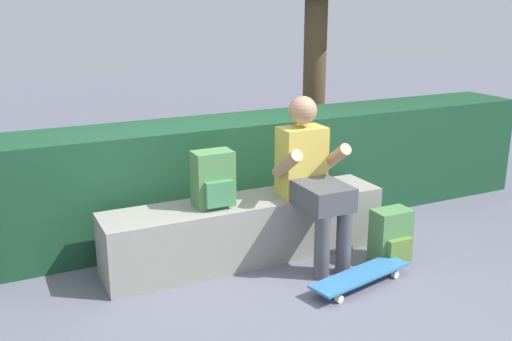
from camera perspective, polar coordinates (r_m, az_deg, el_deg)
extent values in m
plane|color=slate|center=(4.14, 1.37, -10.61)|extent=(24.00, 24.00, 0.00)
cube|color=gray|center=(4.36, -0.94, -5.80)|extent=(2.15, 0.44, 0.47)
cube|color=gold|center=(4.33, 4.50, 0.90)|extent=(0.34, 0.22, 0.52)
sphere|color=tan|center=(4.25, 4.61, 5.91)|extent=(0.21, 0.21, 0.21)
cube|color=#4C4C51|center=(4.13, 6.60, -2.47)|extent=(0.32, 0.40, 0.17)
cylinder|color=#4C4C51|center=(4.09, 6.51, -7.49)|extent=(0.11, 0.11, 0.47)
cylinder|color=#4C4C51|center=(4.18, 8.62, -7.02)|extent=(0.11, 0.11, 0.47)
cylinder|color=tan|center=(4.11, 3.08, 0.65)|extent=(0.09, 0.33, 0.27)
cylinder|color=tan|center=(4.31, 7.74, 1.27)|extent=(0.09, 0.33, 0.27)
cube|color=teal|center=(4.08, 10.22, -10.06)|extent=(0.82, 0.37, 0.02)
cylinder|color=silver|center=(4.34, 11.95, -9.27)|extent=(0.06, 0.04, 0.05)
cylinder|color=silver|center=(4.26, 13.51, -9.91)|extent=(0.06, 0.04, 0.05)
cylinder|color=silver|center=(3.97, 6.60, -11.59)|extent=(0.06, 0.04, 0.05)
cylinder|color=silver|center=(3.87, 8.19, -12.37)|extent=(0.06, 0.04, 0.05)
cube|color=#51894C|center=(4.12, -4.25, -0.79)|extent=(0.28, 0.18, 0.40)
cube|color=#448857|center=(4.04, -3.62, -2.31)|extent=(0.20, 0.05, 0.18)
cube|color=#51894C|center=(4.46, 13.08, -6.21)|extent=(0.28, 0.18, 0.40)
cube|color=olive|center=(4.41, 13.94, -7.66)|extent=(0.20, 0.05, 0.18)
cube|color=#19452A|center=(4.96, -1.04, -0.16)|extent=(5.63, 0.61, 0.93)
cylinder|color=brown|center=(6.06, 5.82, 11.35)|extent=(0.23, 0.23, 2.72)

